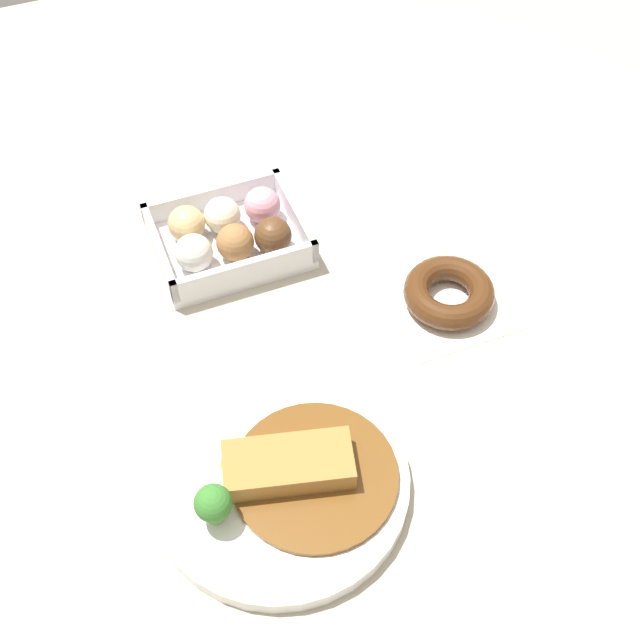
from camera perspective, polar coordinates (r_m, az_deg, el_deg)
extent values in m
plane|color=#B2A893|center=(0.90, -3.49, -2.59)|extent=(1.60, 1.60, 0.00)
cylinder|color=white|center=(0.82, -2.74, -10.88)|extent=(0.25, 0.25, 0.02)
cylinder|color=brown|center=(0.80, -0.36, -10.51)|extent=(0.16, 0.16, 0.01)
cube|color=#A87538|center=(0.79, -2.18, -9.76)|extent=(0.13, 0.08, 0.02)
cylinder|color=white|center=(0.81, -5.81, -10.01)|extent=(0.06, 0.06, 0.00)
ellipsoid|color=yellow|center=(0.80, -5.87, -9.68)|extent=(0.03, 0.03, 0.01)
cylinder|color=#8CB766|center=(0.79, -7.12, -12.93)|extent=(0.01, 0.01, 0.02)
sphere|color=#387A2D|center=(0.77, -7.28, -12.24)|extent=(0.04, 0.04, 0.04)
cube|color=white|center=(1.01, -6.13, 5.08)|extent=(0.17, 0.14, 0.01)
cube|color=white|center=(0.98, -10.85, 4.58)|extent=(0.01, 0.14, 0.03)
cube|color=white|center=(1.01, -1.72, 7.18)|extent=(0.01, 0.14, 0.03)
cube|color=white|center=(0.95, -5.06, 3.32)|extent=(0.17, 0.01, 0.03)
cube|color=white|center=(1.04, -7.32, 8.29)|extent=(0.17, 0.01, 0.03)
sphere|color=silver|center=(0.96, -8.57, 4.54)|extent=(0.04, 0.04, 0.04)
sphere|color=#9E6B3D|center=(0.97, -5.79, 5.27)|extent=(0.04, 0.04, 0.04)
sphere|color=brown|center=(0.97, -3.22, 5.74)|extent=(0.04, 0.04, 0.04)
sphere|color=#DBB77A|center=(1.00, -9.05, 6.46)|extent=(0.04, 0.04, 0.04)
sphere|color=#EFE5C6|center=(1.00, -6.65, 7.08)|extent=(0.04, 0.04, 0.04)
sphere|color=pink|center=(1.01, -3.94, 7.80)|extent=(0.04, 0.04, 0.04)
cube|color=white|center=(0.96, 8.73, 1.12)|extent=(0.13, 0.13, 0.00)
torus|color=#4C2B14|center=(0.95, 8.84, 1.72)|extent=(0.10, 0.10, 0.03)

